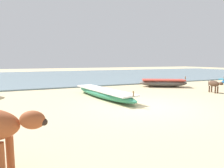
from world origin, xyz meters
TOP-DOWN VIEW (x-y plane):
  - ground at (0.00, 0.00)m, footprint 80.00×80.00m
  - sea_water at (0.00, 16.17)m, footprint 60.00×20.00m
  - fishing_boat_0 at (-0.79, 2.29)m, footprint 1.55×4.76m
  - fishing_boat_3 at (4.22, 4.45)m, footprint 3.14×2.34m
  - calf_far_dark at (5.10, 1.32)m, footprint 0.36×0.99m

SIDE VIEW (x-z plane):
  - ground at x=0.00m, z-range 0.00..0.00m
  - sea_water at x=0.00m, z-range 0.00..0.08m
  - fishing_boat_0 at x=-0.79m, z-range -0.08..0.52m
  - fishing_boat_3 at x=4.22m, z-range -0.08..0.60m
  - calf_far_dark at x=5.10m, z-range 0.14..0.78m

